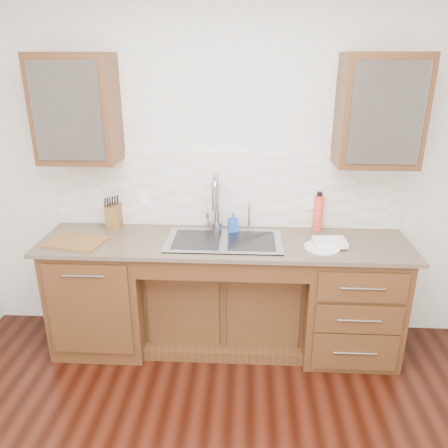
# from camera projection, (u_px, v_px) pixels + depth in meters

# --- Properties ---
(wall_back) EXTENTS (4.00, 0.10, 2.70)m
(wall_back) POSITION_uv_depth(u_px,v_px,m) (227.00, 170.00, 3.39)
(wall_back) COLOR silver
(wall_back) RESTS_ON ground
(base_cabinet_left) EXTENTS (0.70, 0.62, 0.88)m
(base_cabinet_left) POSITION_uv_depth(u_px,v_px,m) (104.00, 292.00, 3.42)
(base_cabinet_left) COLOR #593014
(base_cabinet_left) RESTS_ON ground
(base_cabinet_center) EXTENTS (1.20, 0.44, 0.70)m
(base_cabinet_center) POSITION_uv_depth(u_px,v_px,m) (225.00, 300.00, 3.49)
(base_cabinet_center) COLOR #593014
(base_cabinet_center) RESTS_ON ground
(base_cabinet_right) EXTENTS (0.70, 0.62, 0.88)m
(base_cabinet_right) POSITION_uv_depth(u_px,v_px,m) (348.00, 299.00, 3.33)
(base_cabinet_right) COLOR #593014
(base_cabinet_right) RESTS_ON ground
(countertop) EXTENTS (2.70, 0.65, 0.03)m
(countertop) POSITION_uv_depth(u_px,v_px,m) (224.00, 243.00, 3.20)
(countertop) COLOR #84705B
(countertop) RESTS_ON base_cabinet_left
(backsplash) EXTENTS (2.70, 0.02, 0.59)m
(backsplash) POSITION_uv_depth(u_px,v_px,m) (226.00, 190.00, 3.38)
(backsplash) COLOR beige
(backsplash) RESTS_ON wall_back
(sink) EXTENTS (0.84, 0.46, 0.19)m
(sink) POSITION_uv_depth(u_px,v_px,m) (224.00, 252.00, 3.21)
(sink) COLOR #9E9EA5
(sink) RESTS_ON countertop
(faucet) EXTENTS (0.04, 0.04, 0.40)m
(faucet) POSITION_uv_depth(u_px,v_px,m) (217.00, 205.00, 3.33)
(faucet) COLOR #999993
(faucet) RESTS_ON countertop
(filter_tap) EXTENTS (0.02, 0.02, 0.24)m
(filter_tap) POSITION_uv_depth(u_px,v_px,m) (249.00, 215.00, 3.35)
(filter_tap) COLOR #999993
(filter_tap) RESTS_ON countertop
(upper_cabinet_left) EXTENTS (0.55, 0.34, 0.75)m
(upper_cabinet_left) POSITION_uv_depth(u_px,v_px,m) (77.00, 109.00, 3.07)
(upper_cabinet_left) COLOR #593014
(upper_cabinet_left) RESTS_ON wall_back
(upper_cabinet_right) EXTENTS (0.55, 0.34, 0.75)m
(upper_cabinet_right) POSITION_uv_depth(u_px,v_px,m) (380.00, 111.00, 2.96)
(upper_cabinet_right) COLOR #593014
(upper_cabinet_right) RESTS_ON wall_back
(outlet_left) EXTENTS (0.08, 0.01, 0.12)m
(outlet_left) POSITION_uv_depth(u_px,v_px,m) (144.00, 199.00, 3.43)
(outlet_left) COLOR white
(outlet_left) RESTS_ON backsplash
(outlet_right) EXTENTS (0.08, 0.01, 0.12)m
(outlet_right) POSITION_uv_depth(u_px,v_px,m) (310.00, 202.00, 3.37)
(outlet_right) COLOR white
(outlet_right) RESTS_ON backsplash
(soap_bottle) EXTENTS (0.09, 0.09, 0.16)m
(soap_bottle) POSITION_uv_depth(u_px,v_px,m) (233.00, 223.00, 3.33)
(soap_bottle) COLOR blue
(soap_bottle) RESTS_ON countertop
(water_bottle) EXTENTS (0.08, 0.08, 0.28)m
(water_bottle) POSITION_uv_depth(u_px,v_px,m) (318.00, 213.00, 3.35)
(water_bottle) COLOR #EE432B
(water_bottle) RESTS_ON countertop
(plate) EXTENTS (0.33, 0.33, 0.01)m
(plate) POSITION_uv_depth(u_px,v_px,m) (322.00, 247.00, 3.06)
(plate) COLOR silver
(plate) RESTS_ON countertop
(dish_towel) EXTENTS (0.24, 0.18, 0.04)m
(dish_towel) POSITION_uv_depth(u_px,v_px,m) (330.00, 242.00, 3.08)
(dish_towel) COLOR white
(dish_towel) RESTS_ON plate
(knife_block) EXTENTS (0.11, 0.17, 0.18)m
(knife_block) POSITION_uv_depth(u_px,v_px,m) (114.00, 216.00, 3.43)
(knife_block) COLOR olive
(knife_block) RESTS_ON countertop
(cutting_board) EXTENTS (0.45, 0.36, 0.02)m
(cutting_board) POSITION_uv_depth(u_px,v_px,m) (76.00, 242.00, 3.15)
(cutting_board) COLOR olive
(cutting_board) RESTS_ON countertop
(cup_left_a) EXTENTS (0.14, 0.14, 0.11)m
(cup_left_a) POSITION_uv_depth(u_px,v_px,m) (66.00, 116.00, 3.09)
(cup_left_a) COLOR white
(cup_left_a) RESTS_ON upper_cabinet_left
(cup_left_b) EXTENTS (0.11, 0.11, 0.09)m
(cup_left_b) POSITION_uv_depth(u_px,v_px,m) (84.00, 117.00, 3.09)
(cup_left_b) COLOR silver
(cup_left_b) RESTS_ON upper_cabinet_left
(cup_right_a) EXTENTS (0.16, 0.16, 0.10)m
(cup_right_a) POSITION_uv_depth(u_px,v_px,m) (367.00, 119.00, 2.98)
(cup_right_a) COLOR white
(cup_right_a) RESTS_ON upper_cabinet_right
(cup_right_b) EXTENTS (0.13, 0.13, 0.09)m
(cup_right_b) POSITION_uv_depth(u_px,v_px,m) (392.00, 119.00, 2.98)
(cup_right_b) COLOR silver
(cup_right_b) RESTS_ON upper_cabinet_right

